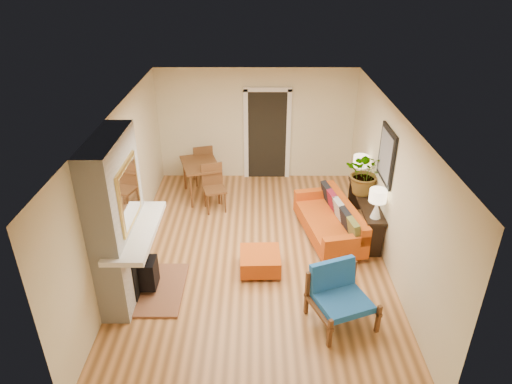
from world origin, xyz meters
TOP-DOWN VIEW (x-y plane):
  - room_shell at (0.60, 2.63)m, footprint 6.50×6.50m
  - fireplace at (-2.00, -1.00)m, footprint 1.09×1.68m
  - sofa at (1.43, 0.59)m, footprint 1.19×2.05m
  - ottoman at (0.07, -0.48)m, footprint 0.69×0.69m
  - blue_chair at (1.20, -1.59)m, footprint 1.06×1.04m
  - dining_table at (-1.13, 2.22)m, footprint 1.13×1.86m
  - console_table at (2.07, 0.77)m, footprint 0.34×1.85m
  - lamp_near at (2.07, 0.07)m, footprint 0.30×0.30m
  - lamp_far at (2.07, 1.52)m, footprint 0.30×0.30m
  - houseplant at (2.06, 0.97)m, footprint 0.90×0.82m

SIDE VIEW (x-z plane):
  - ottoman at x=0.07m, z-range 0.03..0.37m
  - sofa at x=1.43m, z-range -0.05..0.71m
  - blue_chair at x=1.20m, z-range 0.03..0.90m
  - console_table at x=2.07m, z-range 0.21..0.94m
  - dining_table at x=-1.13m, z-range 0.15..1.13m
  - lamp_near at x=2.07m, z-range 0.79..1.33m
  - lamp_far at x=2.07m, z-range 0.79..1.33m
  - houseplant at x=2.06m, z-range 0.73..1.59m
  - room_shell at x=0.60m, z-range -2.01..4.49m
  - fireplace at x=-2.00m, z-range -0.06..2.54m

